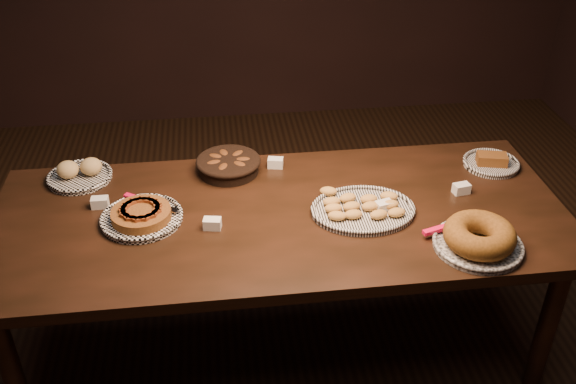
{
  "coord_description": "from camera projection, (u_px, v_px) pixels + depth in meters",
  "views": [
    {
      "loc": [
        -0.24,
        -2.18,
        2.27
      ],
      "look_at": [
        0.04,
        0.05,
        0.82
      ],
      "focal_mm": 40.0,
      "sensor_mm": 36.0,
      "label": 1
    }
  ],
  "objects": [
    {
      "name": "loaf_plate",
      "position": [
        491.0,
        162.0,
        2.99
      ],
      "size": [
        0.26,
        0.26,
        0.06
      ],
      "rotation": [
        0.0,
        0.0,
        -0.23
      ],
      "color": "black",
      "rests_on": "buffet_table"
    },
    {
      "name": "madeleine_platter",
      "position": [
        362.0,
        208.0,
        2.67
      ],
      "size": [
        0.43,
        0.35,
        0.05
      ],
      "rotation": [
        0.0,
        0.0,
        -0.3
      ],
      "color": "black",
      "rests_on": "buffet_table"
    },
    {
      "name": "ground",
      "position": [
        281.0,
        342.0,
        3.07
      ],
      "size": [
        5.0,
        5.0,
        0.0
      ],
      "primitive_type": "plane",
      "color": "black",
      "rests_on": "ground"
    },
    {
      "name": "buffet_table",
      "position": [
        281.0,
        228.0,
        2.71
      ],
      "size": [
        2.4,
        1.0,
        0.75
      ],
      "color": "black",
      "rests_on": "ground"
    },
    {
      "name": "croissant_basket",
      "position": [
        228.0,
        164.0,
        2.93
      ],
      "size": [
        0.33,
        0.33,
        0.07
      ],
      "rotation": [
        0.0,
        0.0,
        0.25
      ],
      "color": "black",
      "rests_on": "buffet_table"
    },
    {
      "name": "tent_cards",
      "position": [
        288.0,
        196.0,
        2.74
      ],
      "size": [
        1.62,
        0.51,
        0.04
      ],
      "color": "white",
      "rests_on": "buffet_table"
    },
    {
      "name": "apple_tart_plate",
      "position": [
        141.0,
        216.0,
        2.61
      ],
      "size": [
        0.34,
        0.34,
        0.06
      ],
      "rotation": [
        0.0,
        0.0,
        -0.27
      ],
      "color": "white",
      "rests_on": "buffet_table"
    },
    {
      "name": "bundt_cake_plate",
      "position": [
        479.0,
        238.0,
        2.45
      ],
      "size": [
        0.37,
        0.35,
        0.11
      ],
      "rotation": [
        0.0,
        0.0,
        0.13
      ],
      "color": "black",
      "rests_on": "buffet_table"
    },
    {
      "name": "bread_roll_plate",
      "position": [
        80.0,
        173.0,
        2.88
      ],
      "size": [
        0.29,
        0.29,
        0.09
      ],
      "rotation": [
        0.0,
        0.0,
        -0.24
      ],
      "color": "white",
      "rests_on": "buffet_table"
    }
  ]
}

